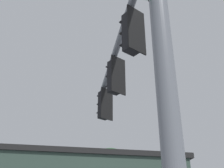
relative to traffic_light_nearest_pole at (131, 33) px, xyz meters
The scene contains 5 objects.
signal_pole 3.16m from the traffic_light_nearest_pole, 118.91° to the right, with size 0.31×0.31×7.75m, color slate.
mast_arm 1.86m from the traffic_light_nearest_pole, 60.43° to the left, with size 0.19×0.19×7.11m, color slate.
traffic_light_nearest_pole is the anchor object (origin of this frame).
traffic_light_mid_inner 2.21m from the traffic_light_nearest_pole, 60.78° to the left, with size 0.54×0.49×1.31m.
traffic_light_mid_outer 4.43m from the traffic_light_nearest_pole, 60.78° to the left, with size 0.54×0.49×1.31m.
Camera 1 is at (-2.95, -2.39, 2.20)m, focal length 46.43 mm.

